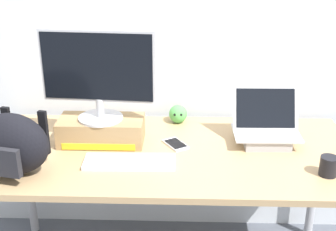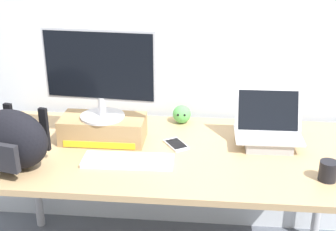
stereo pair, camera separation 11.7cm
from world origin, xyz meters
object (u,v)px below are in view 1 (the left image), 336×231
Objects in this scene: coffee_mug at (329,166)px; open_laptop at (266,132)px; desktop_monitor at (98,74)px; toner_box_yellow at (101,130)px; messenger_backpack at (12,144)px; plush_toy at (178,114)px; cell_phone at (175,144)px; external_keyboard at (130,162)px.

open_laptop is at bearing 125.00° from coffee_mug.
open_laptop is at bearing 6.27° from desktop_monitor.
desktop_monitor is at bearing -96.46° from toner_box_yellow.
messenger_backpack reaches higher than plush_toy.
open_laptop is at bearing -28.60° from plush_toy.
coffee_mug is (0.22, -0.31, -0.01)m from open_laptop.
messenger_backpack is 1.36m from coffee_mug.
open_laptop reaches higher than cell_phone.
coffee_mug is 0.86m from plush_toy.
desktop_monitor reaches higher than cell_phone.
open_laptop reaches higher than coffee_mug.
desktop_monitor is 5.55× the size of plush_toy.
cell_phone is at bearing 42.71° from external_keyboard.
coffee_mug is at bearing -54.02° from cell_phone.
coffee_mug is at bearing -11.15° from desktop_monitor.
messenger_backpack reaches higher than external_keyboard.
open_laptop is 0.50m from plush_toy.
messenger_backpack is at bearing -136.32° from toner_box_yellow.
cell_phone is at bearing 0.58° from desktop_monitor.
toner_box_yellow reaches higher than external_keyboard.
external_keyboard is 3.50× the size of coffee_mug.
external_keyboard is at bearing -113.67° from plush_toy.
cell_phone is at bearing -91.67° from plush_toy.
open_laptop is (0.81, 0.02, -0.30)m from desktop_monitor.
plush_toy is (0.38, 0.26, -0.01)m from toner_box_yellow.
open_laptop is 0.45m from cell_phone.
cell_phone is at bearing 34.93° from messenger_backpack.
plush_toy is (0.70, 0.57, -0.09)m from messenger_backpack.
desktop_monitor is 0.44m from external_keyboard.
open_laptop reaches higher than toner_box_yellow.
external_keyboard is 4.21× the size of plush_toy.
toner_box_yellow is 1.28× the size of open_laptop.
open_laptop reaches higher than external_keyboard.
plush_toy reaches higher than coffee_mug.
messenger_backpack is 3.09× the size of coffee_mug.
desktop_monitor reaches higher than coffee_mug.
coffee_mug is (1.03, -0.29, -0.02)m from toner_box_yellow.
desktop_monitor is 0.86m from open_laptop.
desktop_monitor is 0.51m from cell_phone.
plush_toy is at bearing 65.02° from external_keyboard.
open_laptop is 0.78× the size of external_keyboard.
messenger_backpack is 2.32× the size of cell_phone.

